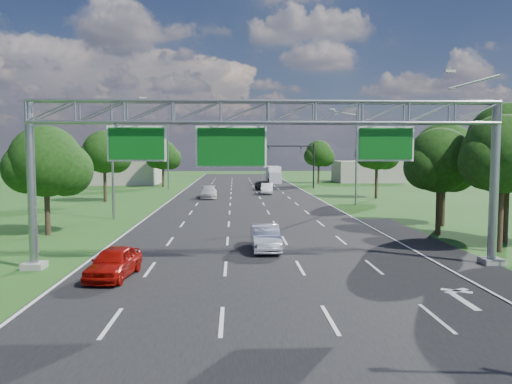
{
  "coord_description": "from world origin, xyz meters",
  "views": [
    {
      "loc": [
        -1.37,
        -12.07,
        5.56
      ],
      "look_at": [
        -0.29,
        12.49,
        3.63
      ],
      "focal_mm": 35.0,
      "sensor_mm": 36.0,
      "label": 1
    }
  ],
  "objects": [
    {
      "name": "silver_sedan",
      "position": [
        0.41,
        16.04,
        0.73
      ],
      "size": [
        1.61,
        4.43,
        1.45
      ],
      "primitive_type": "imported",
      "rotation": [
        0.0,
        0.0,
        0.02
      ],
      "color": "silver",
      "rests_on": "ground"
    },
    {
      "name": "car_queue_a",
      "position": [
        -4.5,
        49.19,
        0.72
      ],
      "size": [
        2.18,
        5.03,
        1.44
      ],
      "primitive_type": "imported",
      "rotation": [
        0.0,
        0.0,
        0.03
      ],
      "color": "beige",
      "rests_on": "ground"
    },
    {
      "name": "box_truck",
      "position": [
        5.97,
        80.38,
        1.45
      ],
      "size": [
        2.48,
        8.05,
        3.03
      ],
      "rotation": [
        0.0,
        0.0,
        0.03
      ],
      "color": "silver",
      "rests_on": "ground"
    },
    {
      "name": "tree_verge_re",
      "position": [
        14.08,
        78.04,
        5.2
      ],
      "size": [
        5.76,
        4.8,
        7.84
      ],
      "color": "#2D2116",
      "rests_on": "ground"
    },
    {
      "name": "building_right",
      "position": [
        24.0,
        82.0,
        2.0
      ],
      "size": [
        12.0,
        9.0,
        4.0
      ],
      "primitive_type": "cube",
      "color": "#A8A08C",
      "rests_on": "ground"
    },
    {
      "name": "car_queue_b",
      "position": [
        3.19,
        62.58,
        0.67
      ],
      "size": [
        2.83,
        5.07,
        1.34
      ],
      "primitive_type": "imported",
      "rotation": [
        0.0,
        0.0,
        0.13
      ],
      "color": "black",
      "rests_on": "ground"
    },
    {
      "name": "streetlight_r_mid",
      "position": [
        11.3,
        40.0,
        5.58
      ],
      "size": [
        2.97,
        0.22,
        10.16
      ],
      "color": "gray",
      "rests_on": "ground"
    },
    {
      "name": "car_queue_d",
      "position": [
        3.11,
        55.43,
        0.72
      ],
      "size": [
        1.98,
        4.49,
        1.43
      ],
      "primitive_type": "imported",
      "rotation": [
        0.0,
        0.0,
        -0.11
      ],
      "color": "white",
      "rests_on": "ground"
    },
    {
      "name": "building_left",
      "position": [
        -22.0,
        78.0,
        2.5
      ],
      "size": [
        14.0,
        10.0,
        5.0
      ],
      "primitive_type": "cube",
      "color": "#A8A08C",
      "rests_on": "ground"
    },
    {
      "name": "sign_gantry",
      "position": [
        0.33,
        12.0,
        6.89
      ],
      "size": [
        23.5,
        1.0,
        9.56
      ],
      "color": "gray",
      "rests_on": "ground"
    },
    {
      "name": "tree_verge_la",
      "position": [
        -13.92,
        22.04,
        4.76
      ],
      "size": [
        5.76,
        4.8,
        7.4
      ],
      "color": "#2D2116",
      "rests_on": "ground"
    },
    {
      "name": "road_flare",
      "position": [
        10.2,
        14.0,
        0.0
      ],
      "size": [
        3.0,
        30.0,
        0.02
      ],
      "primitive_type": "cube",
      "color": "black",
      "rests_on": "ground"
    },
    {
      "name": "road",
      "position": [
        0.0,
        30.0,
        0.0
      ],
      "size": [
        18.0,
        180.0,
        0.02
      ],
      "primitive_type": "cube",
      "color": "black",
      "rests_on": "ground"
    },
    {
      "name": "tree_verge_lb",
      "position": [
        -15.92,
        45.04,
        5.41
      ],
      "size": [
        5.76,
        4.8,
        8.06
      ],
      "color": "#2D2116",
      "rests_on": "ground"
    },
    {
      "name": "traffic_signal",
      "position": [
        7.48,
        65.0,
        5.17
      ],
      "size": [
        12.21,
        0.24,
        7.0
      ],
      "color": "black",
      "rests_on": "ground"
    },
    {
      "name": "tree_cluster_right",
      "position": [
        14.8,
        19.19,
        5.31
      ],
      "size": [
        9.91,
        14.6,
        8.68
      ],
      "color": "#2D2116",
      "rests_on": "ground"
    },
    {
      "name": "red_coupe",
      "position": [
        -6.74,
        10.04,
        0.7
      ],
      "size": [
        2.09,
        4.24,
        1.39
      ],
      "primitive_type": "imported",
      "rotation": [
        0.0,
        0.0,
        -0.11
      ],
      "color": "#A30D07",
      "rests_on": "ground"
    },
    {
      "name": "tree_verge_lc",
      "position": [
        -12.92,
        70.04,
        4.98
      ],
      "size": [
        5.76,
        4.8,
        7.62
      ],
      "color": "#2D2116",
      "rests_on": "ground"
    },
    {
      "name": "streetlight_l_near",
      "position": [
        -11.3,
        30.0,
        5.58
      ],
      "size": [
        2.97,
        0.22,
        10.16
      ],
      "color": "gray",
      "rests_on": "ground"
    },
    {
      "name": "streetlight_l_far",
      "position": [
        -11.3,
        65.0,
        5.58
      ],
      "size": [
        2.97,
        0.22,
        10.16
      ],
      "color": "gray",
      "rests_on": "ground"
    },
    {
      "name": "ground",
      "position": [
        0.0,
        30.0,
        0.0
      ],
      "size": [
        220.0,
        220.0,
        0.0
      ],
      "primitive_type": "plane",
      "color": "#244D17",
      "rests_on": "ground"
    },
    {
      "name": "tree_verge_rd",
      "position": [
        16.08,
        48.04,
        5.63
      ],
      "size": [
        5.76,
        4.8,
        8.28
      ],
      "color": "#2D2116",
      "rests_on": "ground"
    }
  ]
}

